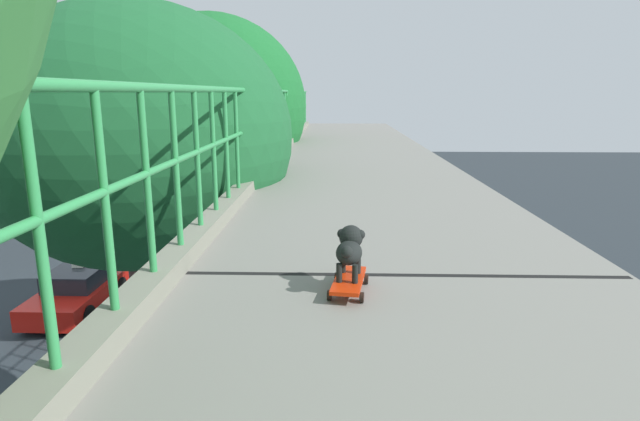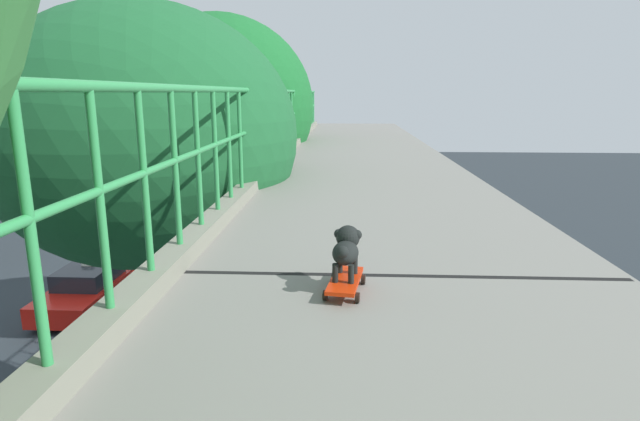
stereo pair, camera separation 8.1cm
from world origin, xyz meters
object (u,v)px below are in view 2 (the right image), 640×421
car_red_taxi_sixth (87,289)px  city_bus (200,183)px  car_silver_fifth (137,350)px  small_dog (346,247)px  toy_skateboard (345,281)px  car_green_seventh (217,254)px

car_red_taxi_sixth → city_bus: city_bus is taller
car_silver_fifth → small_dog: 11.41m
car_red_taxi_sixth → small_dog: (8.53, -12.53, 5.43)m
toy_skateboard → city_bus: bearing=108.0°
city_bus → small_dog: bearing=-71.9°
car_red_taxi_sixth → toy_skateboard: (8.52, -12.58, 5.23)m
car_green_seventh → city_bus: (-3.46, 9.98, 1.13)m
small_dog → car_silver_fifth: bearing=121.4°
car_green_seventh → car_silver_fifth: bearing=-90.9°
city_bus → car_green_seventh: bearing=-70.9°
car_red_taxi_sixth → toy_skateboard: toy_skateboard is taller
car_silver_fifth → car_red_taxi_sixth: (-3.30, 3.97, 0.01)m
city_bus → toy_skateboard: size_ratio=23.15×
car_red_taxi_sixth → car_green_seventh: size_ratio=0.90×
car_red_taxi_sixth → toy_skateboard: size_ratio=8.51×
toy_skateboard → small_dog: bearing=84.3°
car_silver_fifth → car_green_seventh: car_green_seventh is taller
small_dog → car_red_taxi_sixth: bearing=124.2°
car_green_seventh → car_red_taxi_sixth: bearing=-132.7°
car_silver_fifth → city_bus: city_bus is taller
car_red_taxi_sixth → car_green_seventh: 5.04m
car_red_taxi_sixth → small_dog: small_dog is taller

